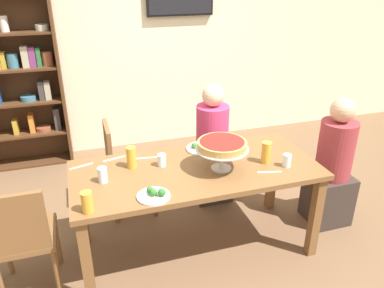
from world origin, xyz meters
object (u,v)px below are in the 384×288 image
at_px(water_glass_clear_near, 287,160).
at_px(cutlery_fork_far, 269,172).
at_px(beer_glass_amber_tall, 87,202).
at_px(cutlery_knife_far, 81,166).
at_px(beer_glass_amber_spare, 266,153).
at_px(cutlery_knife_near, 114,159).
at_px(diner_far_right, 212,152).
at_px(chair_head_west, 23,236).
at_px(deep_dish_pizza_stand, 222,146).
at_px(chair_far_left, 123,164).
at_px(salad_plate_near_diner, 203,147).
at_px(diner_head_east, 332,171).
at_px(bookshelf, 5,65).
at_px(salad_plate_far_diner, 154,194).
at_px(dining_table, 196,178).
at_px(cutlery_fork_near, 148,158).
at_px(water_glass_clear_spare, 162,160).
at_px(beer_glass_amber_short, 131,157).
at_px(water_glass_clear_far, 103,175).

xyz_separation_m(water_glass_clear_near, cutlery_fork_far, (-0.16, -0.05, -0.05)).
bearing_deg(beer_glass_amber_tall, cutlery_knife_far, 91.16).
bearing_deg(beer_glass_amber_spare, cutlery_knife_near, 159.85).
bearing_deg(beer_glass_amber_tall, diner_far_right, 40.76).
bearing_deg(chair_head_west, cutlery_knife_near, 32.81).
bearing_deg(deep_dish_pizza_stand, beer_glass_amber_spare, -0.66).
distance_m(chair_far_left, salad_plate_near_diner, 0.79).
distance_m(diner_far_right, diner_head_east, 1.09).
relative_size(deep_dish_pizza_stand, salad_plate_near_diner, 1.48).
xyz_separation_m(bookshelf, salad_plate_near_diner, (1.60, -1.73, -0.39)).
xyz_separation_m(bookshelf, beer_glass_amber_tall, (0.65, -2.34, -0.34)).
xyz_separation_m(bookshelf, salad_plate_far_diner, (1.07, -2.30, -0.39)).
relative_size(dining_table, beer_glass_amber_tall, 13.16).
height_order(beer_glass_amber_tall, cutlery_fork_near, beer_glass_amber_tall).
height_order(deep_dish_pizza_stand, cutlery_fork_far, deep_dish_pizza_stand).
distance_m(dining_table, diner_far_right, 0.80).
xyz_separation_m(chair_far_left, beer_glass_amber_tall, (-0.34, -1.03, 0.32)).
bearing_deg(deep_dish_pizza_stand, salad_plate_far_diner, -158.16).
distance_m(water_glass_clear_near, water_glass_clear_spare, 0.93).
relative_size(dining_table, bookshelf, 0.82).
xyz_separation_m(diner_head_east, salad_plate_far_diner, (-1.62, -0.31, 0.27)).
relative_size(diner_far_right, deep_dish_pizza_stand, 2.98).
height_order(salad_plate_far_diner, beer_glass_amber_spare, beer_glass_amber_spare).
bearing_deg(diner_far_right, water_glass_clear_near, 17.11).
bearing_deg(chair_far_left, cutlery_knife_far, -39.22).
xyz_separation_m(salad_plate_far_diner, cutlery_knife_near, (-0.18, 0.62, -0.02)).
distance_m(salad_plate_near_diner, beer_glass_amber_short, 0.61).
height_order(chair_head_west, water_glass_clear_far, chair_head_west).
height_order(bookshelf, beer_glass_amber_spare, bookshelf).
bearing_deg(deep_dish_pizza_stand, cutlery_knife_far, 160.42).
bearing_deg(salad_plate_near_diner, chair_far_left, 144.92).
relative_size(water_glass_clear_spare, cutlery_knife_near, 0.52).
bearing_deg(beer_glass_amber_tall, chair_far_left, 71.98).
bearing_deg(cutlery_knife_near, dining_table, 136.65).
height_order(salad_plate_near_diner, beer_glass_amber_short, beer_glass_amber_short).
xyz_separation_m(bookshelf, cutlery_fork_near, (1.14, -1.75, -0.41)).
bearing_deg(water_glass_clear_far, beer_glass_amber_tall, -110.07).
xyz_separation_m(dining_table, cutlery_fork_far, (0.49, -0.23, 0.09)).
height_order(chair_head_west, water_glass_clear_near, chair_head_west).
height_order(salad_plate_near_diner, beer_glass_amber_spare, beer_glass_amber_spare).
relative_size(bookshelf, diner_far_right, 1.92).
bearing_deg(bookshelf, dining_table, -54.22).
bearing_deg(beer_glass_amber_tall, cutlery_fork_far, 4.66).
xyz_separation_m(deep_dish_pizza_stand, beer_glass_amber_tall, (-0.97, -0.26, -0.12)).
bearing_deg(water_glass_clear_near, dining_table, 164.46).
bearing_deg(water_glass_clear_far, cutlery_knife_far, 116.36).
xyz_separation_m(chair_head_west, cutlery_fork_far, (1.72, -0.12, 0.26)).
bearing_deg(salad_plate_near_diner, water_glass_clear_spare, -156.23).
distance_m(bookshelf, salad_plate_far_diner, 2.57).
height_order(chair_head_west, chair_far_left, same).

